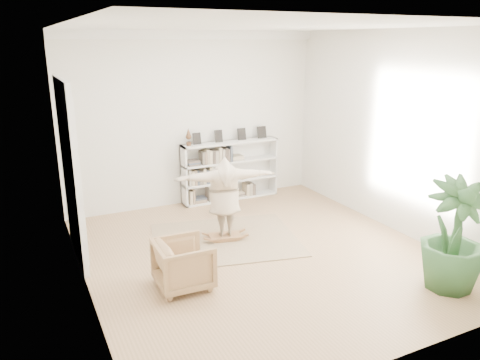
# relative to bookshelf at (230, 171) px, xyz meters

# --- Properties ---
(floor) EXTENTS (6.00, 6.00, 0.00)m
(floor) POSITION_rel_bookshelf_xyz_m (-0.74, -2.82, -0.64)
(floor) COLOR #96734D
(floor) RESTS_ON ground
(room_shell) EXTENTS (6.00, 6.00, 6.00)m
(room_shell) POSITION_rel_bookshelf_xyz_m (-0.74, 0.12, 2.87)
(room_shell) COLOR silver
(room_shell) RESTS_ON floor
(doors) EXTENTS (0.09, 1.78, 2.92)m
(doors) POSITION_rel_bookshelf_xyz_m (-3.45, -1.52, 0.76)
(doors) COLOR white
(doors) RESTS_ON floor
(bookshelf) EXTENTS (2.20, 0.35, 1.64)m
(bookshelf) POSITION_rel_bookshelf_xyz_m (0.00, 0.00, 0.00)
(bookshelf) COLOR silver
(bookshelf) RESTS_ON floor
(armchair) EXTENTS (0.79, 0.77, 0.70)m
(armchair) POSITION_rel_bookshelf_xyz_m (-2.24, -3.27, -0.28)
(armchair) COLOR tan
(armchair) RESTS_ON floor
(rug) EXTENTS (2.88, 2.50, 0.02)m
(rug) POSITION_rel_bookshelf_xyz_m (-1.04, -2.04, -0.63)
(rug) COLOR tan
(rug) RESTS_ON floor
(rocker_board) EXTENTS (0.60, 0.44, 0.12)m
(rocker_board) POSITION_rel_bookshelf_xyz_m (-1.04, -2.04, -0.56)
(rocker_board) COLOR #9A6B3D
(rocker_board) RESTS_ON rug
(person) EXTENTS (1.80, 0.84, 1.42)m
(person) POSITION_rel_bookshelf_xyz_m (-1.04, -2.04, 0.21)
(person) COLOR #C2AC91
(person) RESTS_ON rocker_board
(houseplant) EXTENTS (1.10, 1.10, 1.60)m
(houseplant) POSITION_rel_bookshelf_xyz_m (1.14, -4.94, 0.17)
(houseplant) COLOR #2B542A
(houseplant) RESTS_ON floor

